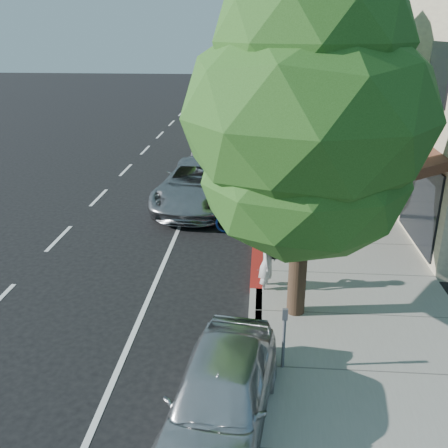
# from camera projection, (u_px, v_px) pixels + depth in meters

# --- Properties ---
(ground) EXTENTS (120.00, 120.00, 0.00)m
(ground) POSITION_uv_depth(u_px,v_px,m) (257.00, 275.00, 13.25)
(ground) COLOR black
(ground) RESTS_ON ground
(sidewalk) EXTENTS (4.60, 56.00, 0.15)m
(sidewalk) POSITION_uv_depth(u_px,v_px,m) (316.00, 185.00, 20.47)
(sidewalk) COLOR gray
(sidewalk) RESTS_ON ground
(curb) EXTENTS (0.30, 56.00, 0.15)m
(curb) POSITION_uv_depth(u_px,v_px,m) (260.00, 184.00, 20.64)
(curb) COLOR #9E998E
(curb) RESTS_ON ground
(curb_red_segment) EXTENTS (0.32, 4.00, 0.15)m
(curb_red_segment) POSITION_uv_depth(u_px,v_px,m) (257.00, 256.00, 14.15)
(curb_red_segment) COLOR maroon
(curb_red_segment) RESTS_ON ground
(storefront_building) EXTENTS (10.00, 36.00, 7.00)m
(storefront_building) POSITION_uv_depth(u_px,v_px,m) (435.00, 77.00, 27.94)
(storefront_building) COLOR beige
(storefront_building) RESTS_ON ground
(street_tree_0) EXTENTS (5.00, 5.00, 7.40)m
(street_tree_0) POSITION_uv_depth(u_px,v_px,m) (307.00, 120.00, 9.68)
(street_tree_0) COLOR black
(street_tree_0) RESTS_ON ground
(street_tree_1) EXTENTS (4.78, 4.78, 8.07)m
(street_tree_1) POSITION_uv_depth(u_px,v_px,m) (293.00, 67.00, 15.04)
(street_tree_1) COLOR black
(street_tree_1) RESTS_ON ground
(street_tree_2) EXTENTS (4.96, 4.96, 6.78)m
(street_tree_2) POSITION_uv_depth(u_px,v_px,m) (284.00, 81.00, 20.98)
(street_tree_2) COLOR black
(street_tree_2) RESTS_ON ground
(street_tree_3) EXTENTS (4.57, 4.57, 7.46)m
(street_tree_3) POSITION_uv_depth(u_px,v_px,m) (281.00, 58.00, 26.32)
(street_tree_3) COLOR black
(street_tree_3) RESTS_ON ground
(street_tree_4) EXTENTS (4.63, 4.63, 7.40)m
(street_tree_4) POSITION_uv_depth(u_px,v_px,m) (278.00, 54.00, 31.90)
(street_tree_4) COLOR black
(street_tree_4) RESTS_ON ground
(street_tree_5) EXTENTS (4.91, 4.91, 7.88)m
(street_tree_5) POSITION_uv_depth(u_px,v_px,m) (277.00, 45.00, 37.35)
(street_tree_5) COLOR black
(street_tree_5) RESTS_ON ground
(cyclist) EXTENTS (0.47, 0.64, 1.61)m
(cyclist) POSITION_uv_depth(u_px,v_px,m) (267.00, 263.00, 12.12)
(cyclist) COLOR silver
(cyclist) RESTS_ON ground
(bicycle) EXTENTS (2.06, 1.03, 1.04)m
(bicycle) POSITION_uv_depth(u_px,v_px,m) (246.00, 217.00, 15.87)
(bicycle) COLOR navy
(bicycle) RESTS_ON ground
(silver_suv) EXTENTS (3.11, 5.95, 1.60)m
(silver_suv) POSITION_uv_depth(u_px,v_px,m) (200.00, 184.00, 18.21)
(silver_suv) COLOR #98989C
(silver_suv) RESTS_ON ground
(dark_sedan) EXTENTS (1.68, 4.34, 1.41)m
(dark_sedan) POSITION_uv_depth(u_px,v_px,m) (211.00, 158.00, 22.21)
(dark_sedan) COLOR black
(dark_sedan) RESTS_ON ground
(white_pickup) EXTENTS (2.53, 5.24, 1.47)m
(white_pickup) POSITION_uv_depth(u_px,v_px,m) (225.00, 125.00, 29.50)
(white_pickup) COLOR white
(white_pickup) RESTS_ON ground
(dark_suv_far) EXTENTS (2.73, 5.44, 1.78)m
(dark_suv_far) POSITION_uv_depth(u_px,v_px,m) (247.00, 112.00, 32.92)
(dark_suv_far) COLOR black
(dark_suv_far) RESTS_ON ground
(near_car_a) EXTENTS (2.05, 4.10, 1.34)m
(near_car_a) POSITION_uv_depth(u_px,v_px,m) (220.00, 396.00, 7.94)
(near_car_a) COLOR silver
(near_car_a) RESTS_ON ground
(pedestrian) EXTENTS (1.17, 1.11, 1.91)m
(pedestrian) POSITION_uv_depth(u_px,v_px,m) (356.00, 170.00, 18.84)
(pedestrian) COLOR black
(pedestrian) RESTS_ON sidewalk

